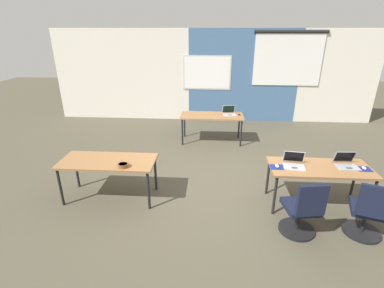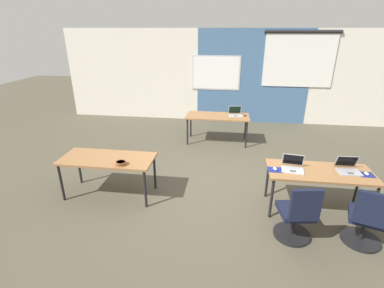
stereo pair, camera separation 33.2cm
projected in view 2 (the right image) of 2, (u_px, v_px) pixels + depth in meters
ground_plane at (210, 184)px, 5.41m from camera, size 24.00×24.00×0.00m
back_wall_assembly at (223, 76)px, 8.71m from camera, size 10.00×0.27×2.80m
desk_near_left at (108, 161)px, 4.83m from camera, size 1.60×0.70×0.72m
desk_near_right at (320, 174)px, 4.39m from camera, size 1.60×0.70×0.72m
desk_far_center at (218, 118)px, 7.17m from camera, size 1.60×0.70×0.72m
laptop_near_right_inner at (293, 166)px, 4.40m from camera, size 0.37×0.35×0.23m
mousepad_near_right_inner at (275, 170)px, 4.40m from camera, size 0.22×0.19×0.00m
mouse_near_right_inner at (275, 169)px, 4.39m from camera, size 0.07×0.11×0.03m
chair_near_right_inner at (297, 217)px, 3.85m from camera, size 0.52×0.57×0.92m
laptop_far_right at (235, 113)px, 7.15m from camera, size 0.37×0.35×0.23m
mouse_far_right at (245, 115)px, 7.10m from camera, size 0.07×0.11×0.03m
laptop_near_right_end at (348, 168)px, 4.34m from camera, size 0.34×0.33×0.22m
mousepad_near_right_end at (366, 175)px, 4.25m from camera, size 0.22×0.19×0.00m
mouse_near_right_end at (366, 174)px, 4.24m from camera, size 0.06×0.10×0.03m
chair_near_right_end at (366, 222)px, 3.75m from camera, size 0.56×0.61×0.92m
snack_bowl at (121, 163)px, 4.55m from camera, size 0.18×0.18×0.06m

